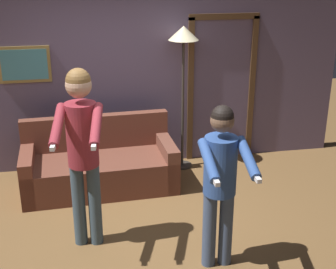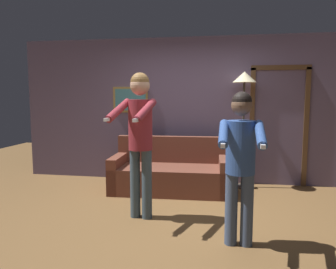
{
  "view_description": "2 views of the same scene",
  "coord_description": "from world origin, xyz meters",
  "px_view_note": "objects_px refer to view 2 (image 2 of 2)",
  "views": [
    {
      "loc": [
        -0.41,
        -4.25,
        2.78
      ],
      "look_at": [
        0.32,
        -0.32,
        1.26
      ],
      "focal_mm": 50.0,
      "sensor_mm": 36.0,
      "label": 1
    },
    {
      "loc": [
        0.57,
        -3.97,
        1.55
      ],
      "look_at": [
        -0.09,
        -0.16,
        1.1
      ],
      "focal_mm": 35.0,
      "sensor_mm": 36.0,
      "label": 2
    }
  ],
  "objects_px": {
    "torchiere_lamp": "(244,88)",
    "person_standing_right": "(241,155)",
    "couch": "(170,174)",
    "person_standing_left": "(140,130)"
  },
  "relations": [
    {
      "from": "person_standing_left",
      "to": "torchiere_lamp",
      "type": "bearing_deg",
      "value": 51.58
    },
    {
      "from": "torchiere_lamp",
      "to": "person_standing_right",
      "type": "distance_m",
      "value": 2.41
    },
    {
      "from": "torchiere_lamp",
      "to": "person_standing_right",
      "type": "height_order",
      "value": "torchiere_lamp"
    },
    {
      "from": "couch",
      "to": "torchiere_lamp",
      "type": "relative_size",
      "value": 0.99
    },
    {
      "from": "person_standing_left",
      "to": "person_standing_right",
      "type": "bearing_deg",
      "value": -25.7
    },
    {
      "from": "torchiere_lamp",
      "to": "person_standing_right",
      "type": "xyz_separation_m",
      "value": [
        -0.15,
        -2.29,
        -0.74
      ]
    },
    {
      "from": "couch",
      "to": "person_standing_right",
      "type": "xyz_separation_m",
      "value": [
        1.03,
        -1.86,
        0.68
      ]
    },
    {
      "from": "person_standing_left",
      "to": "person_standing_right",
      "type": "height_order",
      "value": "person_standing_left"
    },
    {
      "from": "torchiere_lamp",
      "to": "couch",
      "type": "bearing_deg",
      "value": -159.86
    },
    {
      "from": "couch",
      "to": "torchiere_lamp",
      "type": "height_order",
      "value": "torchiere_lamp"
    }
  ]
}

